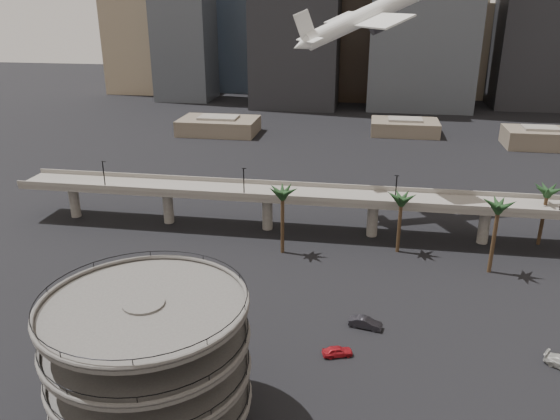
% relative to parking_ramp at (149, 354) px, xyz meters
% --- Properties ---
extents(ground, '(700.00, 700.00, 0.00)m').
position_rel_parking_ramp_xyz_m(ground, '(13.00, 4.00, -9.84)').
color(ground, black).
rests_on(ground, ground).
extents(parking_ramp, '(22.20, 22.20, 17.35)m').
position_rel_parking_ramp_xyz_m(parking_ramp, '(0.00, 0.00, 0.00)').
color(parking_ramp, '#4E4A48').
rests_on(parking_ramp, ground).
extents(overpass, '(130.00, 9.30, 14.70)m').
position_rel_parking_ramp_xyz_m(overpass, '(13.00, 59.00, -2.50)').
color(overpass, slate).
rests_on(overpass, ground).
extents(palm_trees, '(54.40, 18.40, 14.00)m').
position_rel_parking_ramp_xyz_m(palm_trees, '(34.48, 51.47, 1.46)').
color(palm_trees, '#42301C').
rests_on(palm_trees, ground).
extents(low_buildings, '(135.00, 27.50, 6.80)m').
position_rel_parking_ramp_xyz_m(low_buildings, '(19.89, 146.30, -6.97)').
color(low_buildings, brown).
rests_on(low_buildings, ground).
extents(airborne_jet, '(31.76, 29.98, 15.99)m').
position_rel_parking_ramp_xyz_m(airborne_jet, '(20.53, 74.85, 32.82)').
color(airborne_jet, silver).
rests_on(airborne_jet, ground).
extents(car_a, '(4.48, 2.90, 1.42)m').
position_rel_parking_ramp_xyz_m(car_a, '(19.68, 16.69, -9.13)').
color(car_a, red).
rests_on(car_a, ground).
extents(car_b, '(5.17, 2.64, 1.62)m').
position_rel_parking_ramp_xyz_m(car_b, '(23.36, 24.26, -9.02)').
color(car_b, black).
rests_on(car_b, ground).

